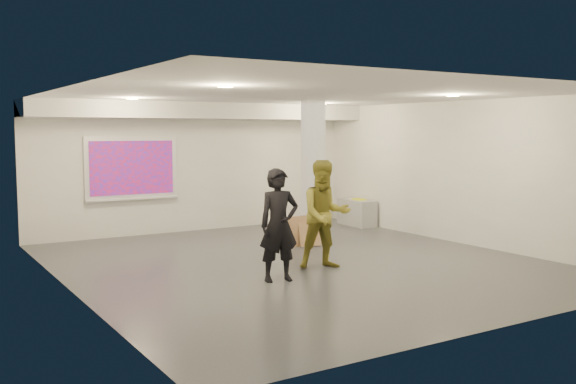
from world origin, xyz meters
TOP-DOWN VIEW (x-y plane):
  - floor at (0.00, 0.00)m, footprint 8.00×9.00m
  - ceiling at (0.00, 0.00)m, footprint 8.00×9.00m
  - wall_back at (0.00, 4.50)m, footprint 8.00×0.01m
  - wall_front at (0.00, -4.50)m, footprint 8.00×0.01m
  - wall_left at (-4.00, 0.00)m, footprint 0.01×9.00m
  - wall_right at (4.00, 0.00)m, footprint 0.01×9.00m
  - soffit_band at (0.00, 3.95)m, footprint 8.00×1.10m
  - downlight_nw at (-2.20, 2.50)m, footprint 0.22×0.22m
  - downlight_ne at (2.20, 2.50)m, footprint 0.22×0.22m
  - downlight_sw at (-2.20, -1.50)m, footprint 0.22×0.22m
  - downlight_se at (2.20, -1.50)m, footprint 0.22×0.22m
  - column at (1.50, 1.80)m, footprint 0.52×0.52m
  - projection_screen at (-1.60, 4.45)m, footprint 2.10×0.13m
  - credenza at (3.72, 3.12)m, footprint 0.52×1.13m
  - papers_stack at (3.76, 3.22)m, footprint 0.23×0.29m
  - postit_pad at (3.73, 3.04)m, footprint 0.27×0.34m
  - cardboard_back at (0.94, 1.42)m, footprint 0.57×0.15m
  - cardboard_front at (1.09, 1.31)m, footprint 0.48×0.27m
  - woman at (-1.04, -1.00)m, footprint 0.71×0.52m
  - man at (0.13, -0.60)m, footprint 1.08×0.94m

SIDE VIEW (x-z plane):
  - floor at x=0.00m, z-range -0.01..0.01m
  - cardboard_front at x=1.09m, z-range 0.00..0.49m
  - cardboard_back at x=0.94m, z-range 0.00..0.62m
  - credenza at x=3.72m, z-range 0.00..0.65m
  - papers_stack at x=3.76m, z-range 0.65..0.67m
  - postit_pad at x=3.73m, z-range 0.65..0.68m
  - woman at x=-1.04m, z-range 0.00..1.78m
  - man at x=0.13m, z-range 0.00..1.87m
  - wall_back at x=0.00m, z-range 0.00..3.00m
  - wall_front at x=0.00m, z-range 0.00..3.00m
  - wall_left at x=-4.00m, z-range 0.00..3.00m
  - wall_right at x=4.00m, z-range 0.00..3.00m
  - column at x=1.50m, z-range 0.00..3.00m
  - projection_screen at x=-1.60m, z-range 0.82..2.24m
  - soffit_band at x=0.00m, z-range 2.64..3.00m
  - downlight_nw at x=-2.20m, z-range 2.97..2.99m
  - downlight_ne at x=2.20m, z-range 2.97..2.99m
  - downlight_sw at x=-2.20m, z-range 2.97..2.99m
  - downlight_se at x=2.20m, z-range 2.97..2.99m
  - ceiling at x=0.00m, z-range 3.00..3.00m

